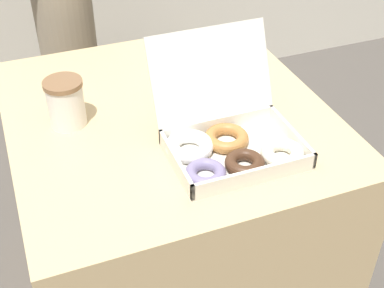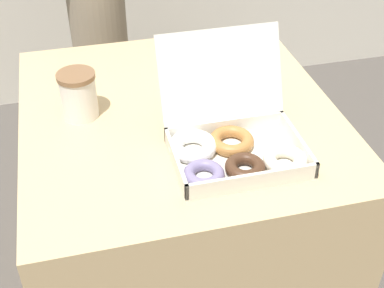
{
  "view_description": "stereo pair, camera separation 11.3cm",
  "coord_description": "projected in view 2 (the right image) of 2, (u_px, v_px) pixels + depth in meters",
  "views": [
    {
      "loc": [
        -0.36,
        -1.11,
        1.5
      ],
      "look_at": [
        -0.03,
        -0.25,
        0.8
      ],
      "focal_mm": 50.0,
      "sensor_mm": 36.0,
      "label": 1
    },
    {
      "loc": [
        -0.25,
        -1.14,
        1.5
      ],
      "look_at": [
        -0.03,
        -0.25,
        0.8
      ],
      "focal_mm": 50.0,
      "sensor_mm": 36.0,
      "label": 2
    }
  ],
  "objects": [
    {
      "name": "donut_box",
      "position": [
        230.0,
        143.0,
        1.23
      ],
      "size": [
        0.33,
        0.31,
        0.24
      ],
      "color": "silver",
      "rests_on": "table"
    },
    {
      "name": "table",
      "position": [
        181.0,
        210.0,
        1.62
      ],
      "size": [
        0.82,
        0.87,
        0.72
      ],
      "color": "tan",
      "rests_on": "ground_plane"
    },
    {
      "name": "coffee_cup",
      "position": [
        78.0,
        95.0,
        1.34
      ],
      "size": [
        0.1,
        0.1,
        0.12
      ],
      "color": "silver",
      "rests_on": "table"
    },
    {
      "name": "ground_plane",
      "position": [
        182.0,
        285.0,
        1.84
      ],
      "size": [
        14.0,
        14.0,
        0.0
      ],
      "primitive_type": "plane",
      "color": "#4C4742"
    }
  ]
}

